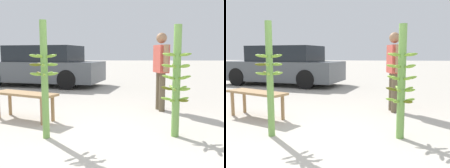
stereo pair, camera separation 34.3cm
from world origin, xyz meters
TOP-DOWN VIEW (x-y plane):
  - ground_plane at (0.00, 0.00)m, footprint 80.00×80.00m
  - banana_stalk_left at (-0.86, 0.33)m, footprint 0.39×0.38m
  - banana_stalk_center at (0.92, 0.45)m, footprint 0.42×0.41m
  - vendor_person at (0.98, 2.06)m, footprint 0.27×0.65m
  - market_bench at (-1.50, 1.28)m, footprint 1.27×0.85m
  - parked_car at (-2.62, 5.99)m, footprint 4.68×2.64m

SIDE VIEW (x-z plane):
  - ground_plane at x=0.00m, z-range 0.00..0.00m
  - market_bench at x=-1.50m, z-range 0.16..0.64m
  - parked_car at x=-2.62m, z-range -0.03..1.40m
  - banana_stalk_center at x=0.92m, z-range 0.02..1.55m
  - banana_stalk_left at x=-0.86m, z-range 0.04..1.62m
  - vendor_person at x=0.98m, z-range 0.14..1.70m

